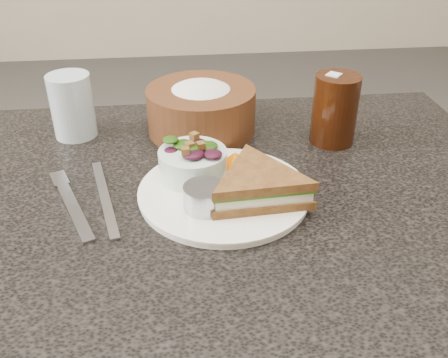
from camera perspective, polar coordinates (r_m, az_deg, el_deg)
dining_table at (r=1.03m, az=-0.62°, el=-18.95°), size 1.00×0.70×0.75m
dinner_plate at (r=0.76m, az=0.00°, el=-1.57°), size 0.26×0.26×0.01m
sandwich at (r=0.73m, az=3.95°, el=-0.75°), size 0.18×0.18×0.05m
salad_bowl at (r=0.78m, az=-3.60°, el=2.29°), size 0.12×0.12×0.06m
dressing_ramekin at (r=0.71m, az=-2.24°, el=-2.12°), size 0.08×0.08×0.04m
orange_wedge at (r=0.82m, az=1.29°, el=2.33°), size 0.08×0.08×0.02m
fork at (r=0.77m, az=-16.86°, el=-3.13°), size 0.08×0.17×0.00m
knife at (r=0.78m, az=-13.47°, el=-2.05°), size 0.06×0.21×0.00m
bread_basket at (r=0.94m, az=-2.63°, el=8.73°), size 0.22×0.22×0.11m
cola_glass at (r=0.91m, az=12.60°, el=8.11°), size 0.09×0.09×0.14m
water_glass at (r=0.96m, az=-16.96°, el=7.98°), size 0.09×0.09×0.12m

